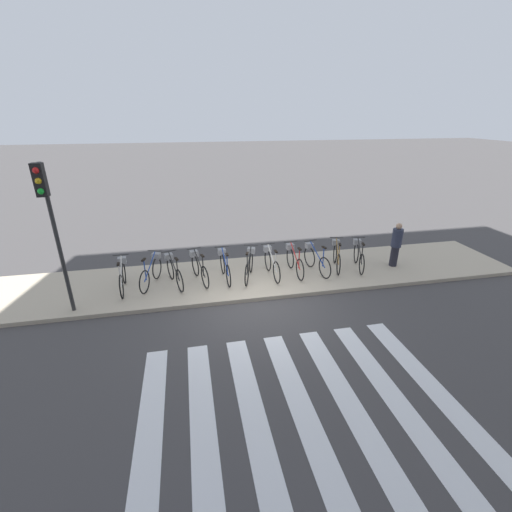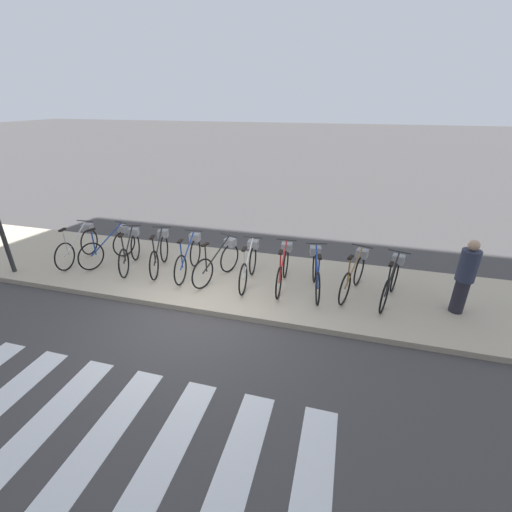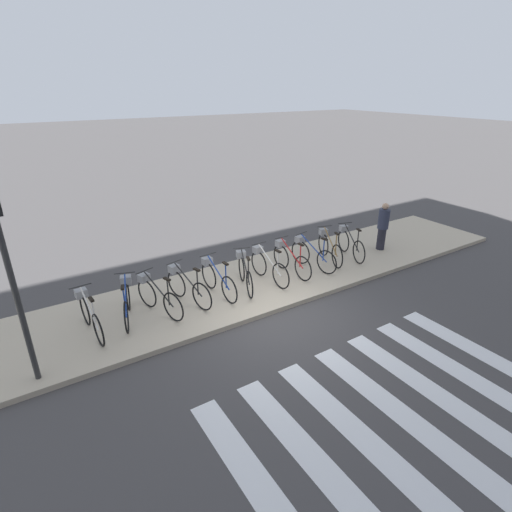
# 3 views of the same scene
# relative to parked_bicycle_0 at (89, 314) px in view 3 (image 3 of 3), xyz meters

# --- Properties ---
(ground_plane) EXTENTS (120.00, 120.00, 0.00)m
(ground_plane) POSITION_rel_parked_bicycle_0_xyz_m (3.83, -1.35, -0.57)
(ground_plane) COLOR #423F3F
(sidewalk) EXTENTS (17.96, 3.01, 0.12)m
(sidewalk) POSITION_rel_parked_bicycle_0_xyz_m (3.83, 0.16, -0.51)
(sidewalk) COLOR #B7A88E
(sidewalk) RESTS_ON ground_plane
(parked_bicycle_0) EXTENTS (0.46, 1.66, 1.02)m
(parked_bicycle_0) POSITION_rel_parked_bicycle_0_xyz_m (0.00, 0.00, 0.00)
(parked_bicycle_0) COLOR black
(parked_bicycle_0) RESTS_ON sidewalk
(parked_bicycle_1) EXTENTS (0.64, 1.60, 1.02)m
(parked_bicycle_1) POSITION_rel_parked_bicycle_0_xyz_m (0.83, 0.16, 0.00)
(parked_bicycle_1) COLOR black
(parked_bicycle_1) RESTS_ON sidewalk
(parked_bicycle_2) EXTENTS (0.63, 1.60, 1.02)m
(parked_bicycle_2) POSITION_rel_parked_bicycle_0_xyz_m (1.49, 0.03, 0.00)
(parked_bicycle_2) COLOR black
(parked_bicycle_2) RESTS_ON sidewalk
(parked_bicycle_3) EXTENTS (0.59, 1.62, 1.02)m
(parked_bicycle_3) POSITION_rel_parked_bicycle_0_xyz_m (2.25, 0.12, 0.00)
(parked_bicycle_3) COLOR black
(parked_bicycle_3) RESTS_ON sidewalk
(parked_bicycle_4) EXTENTS (0.46, 1.66, 1.02)m
(parked_bicycle_4) POSITION_rel_parked_bicycle_0_xyz_m (3.06, 0.09, 0.00)
(parked_bicycle_4) COLOR black
(parked_bicycle_4) RESTS_ON sidewalk
(parked_bicycle_5) EXTENTS (0.66, 1.59, 1.02)m
(parked_bicycle_5) POSITION_rel_parked_bicycle_0_xyz_m (3.84, 0.02, 0.00)
(parked_bicycle_5) COLOR black
(parked_bicycle_5) RESTS_ON sidewalk
(parked_bicycle_6) EXTENTS (0.46, 1.67, 1.02)m
(parked_bicycle_6) POSITION_rel_parked_bicycle_0_xyz_m (4.56, 0.04, 0.00)
(parked_bicycle_6) COLOR black
(parked_bicycle_6) RESTS_ON sidewalk
(parked_bicycle_7) EXTENTS (0.46, 1.67, 1.02)m
(parked_bicycle_7) POSITION_rel_parked_bicycle_0_xyz_m (5.34, 0.08, 0.00)
(parked_bicycle_7) COLOR black
(parked_bicycle_7) RESTS_ON sidewalk
(parked_bicycle_8) EXTENTS (0.48, 1.65, 1.02)m
(parked_bicycle_8) POSITION_rel_parked_bicycle_0_xyz_m (6.07, 0.05, 0.00)
(parked_bicycle_8) COLOR black
(parked_bicycle_8) RESTS_ON sidewalk
(parked_bicycle_9) EXTENTS (0.63, 1.60, 1.02)m
(parked_bicycle_9) POSITION_rel_parked_bicycle_0_xyz_m (6.87, 0.18, 0.00)
(parked_bicycle_9) COLOR black
(parked_bicycle_9) RESTS_ON sidewalk
(parked_bicycle_10) EXTENTS (0.61, 1.61, 1.02)m
(parked_bicycle_10) POSITION_rel_parked_bicycle_0_xyz_m (7.62, 0.07, 0.00)
(parked_bicycle_10) COLOR black
(parked_bicycle_10) RESTS_ON sidewalk
(pedestrian) EXTENTS (0.34, 0.34, 1.53)m
(pedestrian) POSITION_rel_parked_bicycle_0_xyz_m (8.88, -0.07, 0.35)
(pedestrian) COLOR #23232D
(pedestrian) RESTS_ON sidewalk
(traffic_light) EXTENTS (0.24, 0.40, 3.88)m
(traffic_light) POSITION_rel_parked_bicycle_0_xyz_m (-1.15, -1.11, 2.32)
(traffic_light) COLOR #2D2D2D
(traffic_light) RESTS_ON sidewalk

